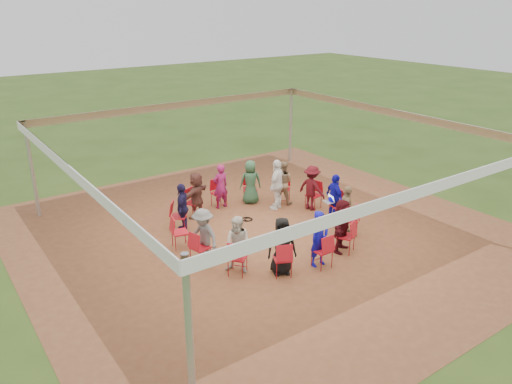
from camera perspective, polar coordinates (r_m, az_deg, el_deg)
ground at (r=14.45m, az=0.87°, el=-4.65°), size 80.00×80.00×0.00m
dirt_patch at (r=14.45m, az=0.87°, el=-4.63°), size 13.00×13.00×0.00m
tent at (r=13.60m, az=0.93°, el=4.41°), size 10.33×10.33×3.00m
chair_0 at (r=15.34m, az=9.30°, el=-1.55°), size 0.52×0.51×0.90m
chair_1 at (r=16.06m, az=6.59°, el=-0.36°), size 0.52×0.51×0.90m
chair_2 at (r=16.47m, az=3.09°, el=0.29°), size 0.61×0.60×0.90m
chair_3 at (r=16.50m, az=-0.69°, el=0.36°), size 0.57×0.58×0.90m
chair_4 at (r=16.15m, az=-4.28°, el=-0.16°), size 0.42×0.44×0.90m
chair_5 at (r=15.47m, az=-7.16°, el=-1.24°), size 0.57×0.58×0.90m
chair_6 at (r=14.55m, az=-8.81°, el=-2.78°), size 0.61×0.60×0.90m
chair_7 at (r=13.56m, az=-8.68°, el=-4.60°), size 0.52×0.51×0.90m
chair_8 at (r=12.69m, az=-6.40°, el=-6.35°), size 0.52×0.51×0.90m
chair_9 at (r=12.16m, az=-2.13°, el=-7.51°), size 0.61×0.60×0.90m
chair_10 at (r=12.11m, az=3.05°, el=-7.63°), size 0.57×0.58×0.90m
chair_11 at (r=12.58m, az=7.57°, el=-6.66°), size 0.42×0.44×0.90m
chair_12 at (r=13.41m, az=10.21°, el=-5.00°), size 0.57×0.58×0.90m
chair_13 at (r=14.40m, az=10.69°, el=-3.17°), size 0.61×0.60×0.90m
person_seated_0 at (r=15.17m, az=8.98°, el=-0.63°), size 0.61×0.93×1.45m
person_seated_1 at (r=15.87m, az=6.38°, el=0.48°), size 0.67×1.02×1.45m
person_seated_2 at (r=16.26m, az=3.02°, el=1.09°), size 0.76×0.81×1.45m
person_seated_3 at (r=16.29m, az=-0.63°, el=1.15°), size 0.81×0.66×1.45m
person_seated_4 at (r=15.96m, az=-4.08°, el=0.67°), size 0.53×0.35×1.45m
person_seated_5 at (r=15.30m, az=-6.84°, el=-0.34°), size 1.43×1.05×1.45m
person_seated_6 at (r=14.42m, az=-8.40°, el=-1.76°), size 0.87×0.94×1.45m
person_seated_7 at (r=12.63m, az=-6.04°, el=-5.02°), size 0.67×1.02×1.45m
person_seated_8 at (r=12.12m, az=-1.98°, el=-6.07°), size 0.76×0.81×1.45m
person_seated_9 at (r=12.09m, az=2.95°, el=-6.18°), size 0.81×0.66×1.45m
person_seated_10 at (r=12.53m, az=7.25°, el=-5.31°), size 0.53×0.35×1.45m
person_seated_11 at (r=13.32m, az=9.80°, el=-3.80°), size 1.43×1.05×1.45m
person_seated_12 at (r=14.27m, az=10.28°, el=-2.13°), size 0.87×0.94×1.45m
standing_person at (r=15.82m, az=2.44°, el=0.88°), size 1.08×0.89×1.64m
cable_coil at (r=15.26m, az=-0.99°, el=-3.14°), size 0.41×0.41×0.03m
laptop at (r=15.11m, az=8.44°, el=-0.90°), size 0.32×0.37×0.22m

